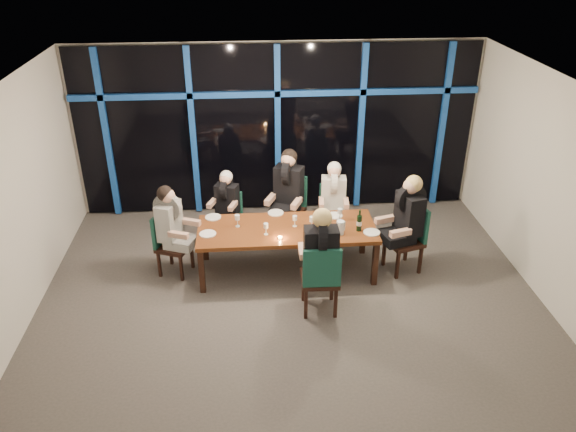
{
  "coord_description": "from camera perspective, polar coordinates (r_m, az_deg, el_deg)",
  "views": [
    {
      "loc": [
        -0.54,
        -6.33,
        4.73
      ],
      "look_at": [
        0.0,
        0.6,
        1.05
      ],
      "focal_mm": 35.0,
      "sensor_mm": 36.0,
      "label": 1
    }
  ],
  "objects": [
    {
      "name": "wine_glass_d",
      "position": [
        8.19,
        -5.17,
        -0.22
      ],
      "size": [
        0.07,
        0.07,
        0.19
      ],
      "color": "silver",
      "rests_on": "dining_table"
    },
    {
      "name": "diner_end_right",
      "position": [
        8.3,
        12.02,
        0.54
      ],
      "size": [
        0.71,
        0.62,
        1.03
      ],
      "rotation": [
        0.0,
        0.0,
        5.01
      ],
      "color": "black",
      "rests_on": "ground"
    },
    {
      "name": "wine_bottle",
      "position": [
        8.12,
        7.24,
        -0.69
      ],
      "size": [
        0.08,
        0.08,
        0.33
      ],
      "rotation": [
        0.0,
        0.0,
        0.24
      ],
      "color": "black",
      "rests_on": "dining_table"
    },
    {
      "name": "chair_end_right",
      "position": [
        8.54,
        12.26,
        -1.84
      ],
      "size": [
        0.61,
        0.61,
        1.05
      ],
      "rotation": [
        0.0,
        0.0,
        5.01
      ],
      "color": "black",
      "rests_on": "ground"
    },
    {
      "name": "wine_glass_c",
      "position": [
        8.12,
        2.45,
        -0.4
      ],
      "size": [
        0.07,
        0.07,
        0.19
      ],
      "color": "silver",
      "rests_on": "dining_table"
    },
    {
      "name": "water_pitcher",
      "position": [
        8.02,
        5.34,
        -1.17
      ],
      "size": [
        0.13,
        0.11,
        0.2
      ],
      "rotation": [
        0.0,
        0.0,
        0.24
      ],
      "color": "silver",
      "rests_on": "dining_table"
    },
    {
      "name": "dining_table",
      "position": [
        8.22,
        -0.11,
        -1.62
      ],
      "size": [
        2.6,
        1.0,
        0.75
      ],
      "color": "brown",
      "rests_on": "ground"
    },
    {
      "name": "plate_near_mid",
      "position": [
        7.87,
        2.85,
        -2.47
      ],
      "size": [
        0.24,
        0.24,
        0.01
      ],
      "primitive_type": "cylinder",
      "color": "white",
      "rests_on": "dining_table"
    },
    {
      "name": "diner_far_left",
      "position": [
        8.97,
        -6.3,
        1.9
      ],
      "size": [
        0.52,
        0.59,
        0.84
      ],
      "rotation": [
        0.0,
        0.0,
        -0.34
      ],
      "color": "black",
      "rests_on": "ground"
    },
    {
      "name": "plate_end_right",
      "position": [
        8.14,
        8.49,
        -1.65
      ],
      "size": [
        0.24,
        0.24,
        0.01
      ],
      "primitive_type": "cylinder",
      "color": "white",
      "rests_on": "dining_table"
    },
    {
      "name": "plate_far_right",
      "position": [
        8.54,
        4.75,
        0.04
      ],
      "size": [
        0.24,
        0.24,
        0.01
      ],
      "primitive_type": "cylinder",
      "color": "white",
      "rests_on": "dining_table"
    },
    {
      "name": "chair_far_mid",
      "position": [
        9.21,
        0.19,
        1.22
      ],
      "size": [
        0.65,
        0.65,
        1.07
      ],
      "rotation": [
        0.0,
        0.0,
        -0.42
      ],
      "color": "black",
      "rests_on": "ground"
    },
    {
      "name": "chair_end_left",
      "position": [
        8.47,
        -12.04,
        -2.42
      ],
      "size": [
        0.58,
        0.58,
        0.97
      ],
      "rotation": [
        0.0,
        0.0,
        1.19
      ],
      "color": "black",
      "rests_on": "ground"
    },
    {
      "name": "diner_far_mid",
      "position": [
        8.95,
        -0.0,
        3.38
      ],
      "size": [
        0.67,
        0.73,
        1.04
      ],
      "rotation": [
        0.0,
        0.0,
        -0.42
      ],
      "color": "black",
      "rests_on": "ground"
    },
    {
      "name": "diner_near_mid",
      "position": [
        7.26,
        3.35,
        -2.95
      ],
      "size": [
        0.54,
        0.67,
        1.04
      ],
      "rotation": [
        0.0,
        0.0,
        3.12
      ],
      "color": "black",
      "rests_on": "ground"
    },
    {
      "name": "tea_light",
      "position": [
        7.91,
        -0.81,
        -2.2
      ],
      "size": [
        0.05,
        0.05,
        0.03
      ],
      "primitive_type": "cylinder",
      "color": "#FEAF4C",
      "rests_on": "dining_table"
    },
    {
      "name": "wine_glass_e",
      "position": [
        8.36,
        5.29,
        0.41
      ],
      "size": [
        0.07,
        0.07,
        0.19
      ],
      "color": "white",
      "rests_on": "dining_table"
    },
    {
      "name": "plate_far_left",
      "position": [
        8.54,
        -7.62,
        -0.12
      ],
      "size": [
        0.24,
        0.24,
        0.01
      ],
      "primitive_type": "cylinder",
      "color": "white",
      "rests_on": "dining_table"
    },
    {
      "name": "diner_far_right",
      "position": [
        8.98,
        4.65,
        2.52
      ],
      "size": [
        0.49,
        0.61,
        0.92
      ],
      "rotation": [
        0.0,
        0.0,
        -0.11
      ],
      "color": "beige",
      "rests_on": "ground"
    },
    {
      "name": "room",
      "position": [
        6.91,
        0.39,
        4.83
      ],
      "size": [
        7.04,
        7.0,
        3.02
      ],
      "color": "#59534E",
      "rests_on": "ground"
    },
    {
      "name": "plate_far_mid",
      "position": [
        8.59,
        -1.25,
        0.33
      ],
      "size": [
        0.24,
        0.24,
        0.01
      ],
      "primitive_type": "cylinder",
      "color": "white",
      "rests_on": "dining_table"
    },
    {
      "name": "chair_far_left",
      "position": [
        9.18,
        -6.03,
        0.16
      ],
      "size": [
        0.51,
        0.51,
        0.86
      ],
      "rotation": [
        0.0,
        0.0,
        -0.34
      ],
      "color": "black",
      "rests_on": "ground"
    },
    {
      "name": "diner_end_left",
      "position": [
        8.25,
        -11.8,
        -0.2
      ],
      "size": [
        0.66,
        0.6,
        0.95
      ],
      "rotation": [
        0.0,
        0.0,
        1.19
      ],
      "color": "black",
      "rests_on": "ground"
    },
    {
      "name": "chair_far_right",
      "position": [
        9.21,
        4.54,
        0.63
      ],
      "size": [
        0.48,
        0.48,
        0.94
      ],
      "rotation": [
        0.0,
        0.0,
        -0.11
      ],
      "color": "black",
      "rests_on": "ground"
    },
    {
      "name": "plate_end_left",
      "position": [
        8.1,
        -8.16,
        -1.81
      ],
      "size": [
        0.24,
        0.24,
        0.01
      ],
      "primitive_type": "cylinder",
      "color": "white",
      "rests_on": "dining_table"
    },
    {
      "name": "chair_near_mid",
      "position": [
        7.41,
        3.33,
        -6.11
      ],
      "size": [
        0.51,
        0.51,
        1.07
      ],
      "rotation": [
        0.0,
        0.0,
        3.12
      ],
      "color": "black",
      "rests_on": "ground"
    },
    {
      "name": "window_wall",
      "position": [
        9.81,
        -1.01,
        8.98
      ],
      "size": [
        6.86,
        0.43,
        2.94
      ],
      "color": "black",
      "rests_on": "ground"
    },
    {
      "name": "wine_glass_a",
      "position": [
        7.96,
        -2.26,
        -1.07
      ],
      "size": [
        0.07,
        0.07,
        0.18
      ],
      "color": "white",
      "rests_on": "dining_table"
    },
    {
      "name": "wine_glass_b",
      "position": [
        8.17,
        0.7,
        -0.27
      ],
      "size": [
        0.07,
        0.07,
        0.17
      ],
      "color": "silver",
      "rests_on": "dining_table"
    }
  ]
}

